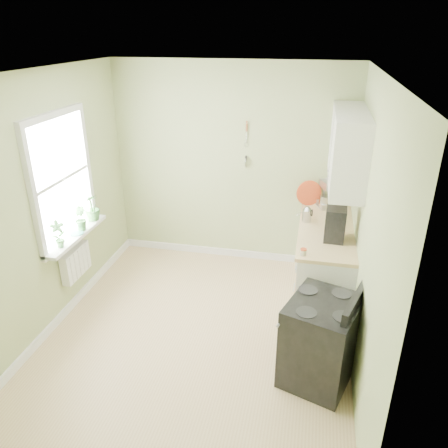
% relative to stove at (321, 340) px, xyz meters
% --- Properties ---
extents(floor, '(3.20, 3.60, 0.02)m').
position_rel_stove_xyz_m(floor, '(-1.28, 0.41, -0.43)').
color(floor, tan).
rests_on(floor, ground).
extents(ceiling, '(3.20, 3.60, 0.02)m').
position_rel_stove_xyz_m(ceiling, '(-1.28, 0.41, 2.29)').
color(ceiling, white).
rests_on(ceiling, wall_back).
extents(wall_back, '(3.20, 0.02, 2.70)m').
position_rel_stove_xyz_m(wall_back, '(-1.28, 2.22, 0.93)').
color(wall_back, '#ABB77D').
rests_on(wall_back, floor).
extents(wall_left, '(0.02, 3.60, 2.70)m').
position_rel_stove_xyz_m(wall_left, '(-2.89, 0.41, 0.93)').
color(wall_left, '#ABB77D').
rests_on(wall_left, floor).
extents(wall_right, '(0.02, 3.60, 2.70)m').
position_rel_stove_xyz_m(wall_right, '(0.33, 0.41, 0.93)').
color(wall_right, '#ABB77D').
rests_on(wall_right, floor).
extents(base_cabinets, '(0.60, 1.60, 0.87)m').
position_rel_stove_xyz_m(base_cabinets, '(0.02, 1.41, 0.01)').
color(base_cabinets, white).
rests_on(base_cabinets, floor).
extents(countertop, '(0.64, 1.60, 0.04)m').
position_rel_stove_xyz_m(countertop, '(0.01, 1.41, 0.47)').
color(countertop, beige).
rests_on(countertop, base_cabinets).
extents(upper_cabinets, '(0.35, 1.40, 0.80)m').
position_rel_stove_xyz_m(upper_cabinets, '(0.15, 1.51, 1.43)').
color(upper_cabinets, white).
rests_on(upper_cabinets, wall_right).
extents(window, '(0.06, 1.14, 1.44)m').
position_rel_stove_xyz_m(window, '(-2.86, 0.71, 1.13)').
color(window, white).
rests_on(window, wall_left).
extents(window_sill, '(0.18, 1.14, 0.04)m').
position_rel_stove_xyz_m(window_sill, '(-2.79, 0.71, 0.46)').
color(window_sill, white).
rests_on(window_sill, wall_left).
extents(radiator, '(0.12, 0.50, 0.35)m').
position_rel_stove_xyz_m(radiator, '(-2.82, 0.66, 0.13)').
color(radiator, white).
rests_on(radiator, wall_left).
extents(wall_utensils, '(0.02, 0.14, 0.58)m').
position_rel_stove_xyz_m(wall_utensils, '(-1.08, 2.19, 1.14)').
color(wall_utensils, beige).
rests_on(wall_utensils, wall_back).
extents(stove, '(0.79, 0.83, 0.95)m').
position_rel_stove_xyz_m(stove, '(0.00, 0.00, 0.00)').
color(stove, black).
rests_on(stove, floor).
extents(stand_mixer, '(0.29, 0.35, 0.39)m').
position_rel_stove_xyz_m(stand_mixer, '(-0.01, 2.15, 0.65)').
color(stand_mixer, '#B2B2B7').
rests_on(stand_mixer, countertop).
extents(kettle, '(0.19, 0.11, 0.19)m').
position_rel_stove_xyz_m(kettle, '(-0.23, 1.58, 0.58)').
color(kettle, silver).
rests_on(kettle, countertop).
extents(coffee_maker, '(0.22, 0.25, 0.37)m').
position_rel_stove_xyz_m(coffee_maker, '(0.08, 1.13, 0.66)').
color(coffee_maker, black).
rests_on(coffee_maker, countertop).
extents(red_tray, '(0.33, 0.16, 0.33)m').
position_rel_stove_xyz_m(red_tray, '(-0.23, 2.13, 0.65)').
color(red_tray, '#CC441F').
rests_on(red_tray, countertop).
extents(jar, '(0.07, 0.07, 0.07)m').
position_rel_stove_xyz_m(jar, '(-0.23, 0.71, 0.52)').
color(jar, '#B7A98E').
rests_on(jar, countertop).
extents(plant_a, '(0.20, 0.19, 0.31)m').
position_rel_stove_xyz_m(plant_a, '(-2.78, 0.37, 0.63)').
color(plant_a, '#3C7135').
rests_on(plant_a, window_sill).
extents(plant_b, '(0.20, 0.20, 0.28)m').
position_rel_stove_xyz_m(plant_b, '(-2.78, 0.83, 0.62)').
color(plant_b, '#3C7135').
rests_on(plant_b, window_sill).
extents(plant_c, '(0.24, 0.24, 0.32)m').
position_rel_stove_xyz_m(plant_c, '(-2.78, 1.12, 0.64)').
color(plant_c, '#3C7135').
rests_on(plant_c, window_sill).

